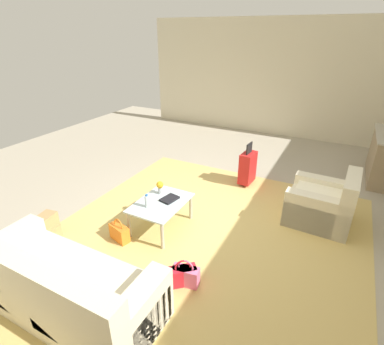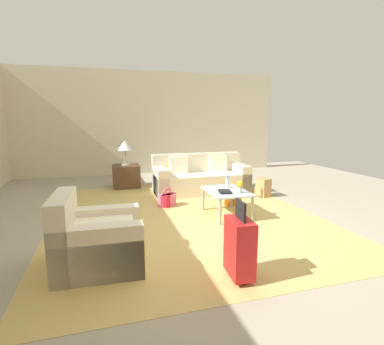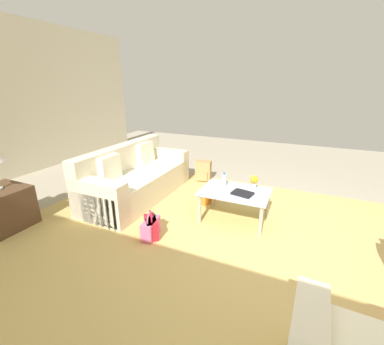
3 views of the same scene
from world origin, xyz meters
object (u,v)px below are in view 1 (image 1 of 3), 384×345
(armchair, at_px, (324,205))
(flower_vase, at_px, (160,186))
(coffee_table, at_px, (161,206))
(handbag_pink, at_px, (186,275))
(handbag_orange, at_px, (119,232))
(water_bottle, at_px, (147,201))
(coffee_table_book, at_px, (169,199))
(handbag_red, at_px, (183,275))
(suitcase_red, at_px, (248,167))
(backpack_tan, at_px, (48,228))
(couch, at_px, (59,291))

(armchair, height_order, flower_vase, armchair)
(coffee_table, height_order, handbag_pink, coffee_table)
(armchair, bearing_deg, handbag_orange, -54.03)
(coffee_table, distance_m, water_bottle, 0.27)
(coffee_table_book, bearing_deg, handbag_red, 49.54)
(coffee_table_book, relative_size, handbag_orange, 0.74)
(coffee_table, relative_size, handbag_orange, 2.62)
(water_bottle, bearing_deg, handbag_pink, 56.81)
(handbag_red, bearing_deg, coffee_table, -135.16)
(coffee_table, distance_m, handbag_red, 1.23)
(armchair, bearing_deg, suitcase_red, -115.56)
(armchair, xyz_separation_m, coffee_table, (1.30, -2.17, 0.09))
(water_bottle, relative_size, handbag_orange, 0.57)
(handbag_pink, distance_m, backpack_tan, 2.17)
(water_bottle, bearing_deg, couch, -0.00)
(couch, distance_m, coffee_table_book, 1.93)
(armchair, bearing_deg, water_bottle, -56.59)
(handbag_orange, bearing_deg, flower_vase, 164.07)
(couch, height_order, flower_vase, couch)
(handbag_red, bearing_deg, flower_vase, -137.07)
(flower_vase, relative_size, handbag_red, 0.57)
(handbag_pink, bearing_deg, coffee_table_book, -140.28)
(armchair, relative_size, coffee_table, 1.04)
(suitcase_red, bearing_deg, flower_vase, -25.53)
(suitcase_red, height_order, backpack_tan, suitcase_red)
(couch, distance_m, suitcase_red, 3.88)
(coffee_table, distance_m, coffee_table_book, 0.16)
(couch, distance_m, handbag_pink, 1.38)
(couch, bearing_deg, coffee_table, 176.80)
(couch, distance_m, handbag_red, 1.35)
(armchair, distance_m, handbag_orange, 3.14)
(backpack_tan, bearing_deg, suitcase_red, 146.43)
(coffee_table, height_order, handbag_red, coffee_table)
(suitcase_red, relative_size, backpack_tan, 2.12)
(couch, xyz_separation_m, suitcase_red, (-3.79, 0.80, 0.05))
(coffee_table_book, height_order, suitcase_red, suitcase_red)
(couch, distance_m, coffee_table, 1.80)
(coffee_table, bearing_deg, couch, -3.20)
(armchair, relative_size, handbag_pink, 2.71)
(handbag_orange, bearing_deg, backpack_tan, -63.81)
(couch, xyz_separation_m, coffee_table, (-1.79, 0.10, 0.08))
(coffee_table, height_order, suitcase_red, suitcase_red)
(flower_vase, bearing_deg, backpack_tan, -43.09)
(flower_vase, xyz_separation_m, backpack_tan, (1.22, -1.14, -0.38))
(couch, height_order, armchair, couch)
(handbag_orange, distance_m, backpack_tan, 1.03)
(coffee_table, bearing_deg, handbag_pink, 46.26)
(coffee_table, height_order, backpack_tan, coffee_table)
(coffee_table_book, relative_size, handbag_pink, 0.74)
(water_bottle, height_order, handbag_red, water_bottle)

